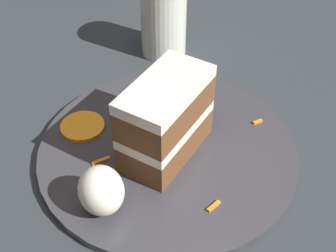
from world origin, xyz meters
TOP-DOWN VIEW (x-y plane):
  - ground_plane at (0.00, 0.00)m, footprint 6.00×6.00m
  - dining_table at (0.00, 0.00)m, footprint 1.01×1.18m
  - plate at (-0.01, -0.03)m, footprint 0.31×0.31m
  - cake_slice at (-0.02, -0.03)m, footprint 0.11×0.13m
  - cream_dollop at (-0.06, 0.07)m, footprint 0.05×0.05m
  - orange_garnish at (0.06, 0.05)m, footprint 0.05×0.05m
  - carrot_shreds_scatter at (-0.01, -0.01)m, footprint 0.20×0.22m
  - drinking_glass at (0.19, -0.13)m, footprint 0.07×0.07m

SIDE VIEW (x-z plane):
  - ground_plane at x=0.00m, z-range 0.00..0.00m
  - dining_table at x=0.00m, z-range 0.00..0.03m
  - plate at x=-0.01m, z-range 0.03..0.05m
  - carrot_shreds_scatter at x=-0.01m, z-range 0.05..0.05m
  - orange_garnish at x=0.06m, z-range 0.05..0.05m
  - cream_dollop at x=-0.06m, z-range 0.05..0.10m
  - drinking_glass at x=0.19m, z-range 0.03..0.13m
  - cake_slice at x=-0.02m, z-range 0.05..0.14m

